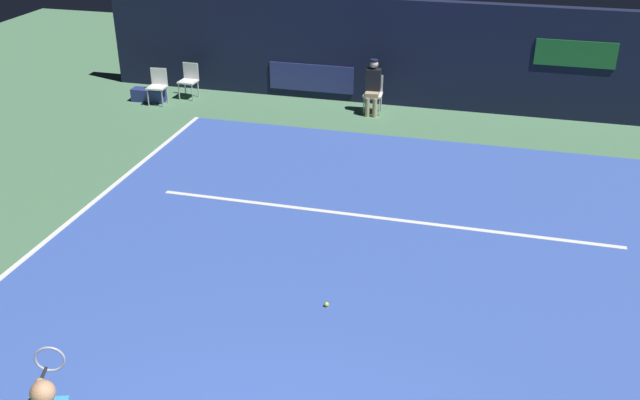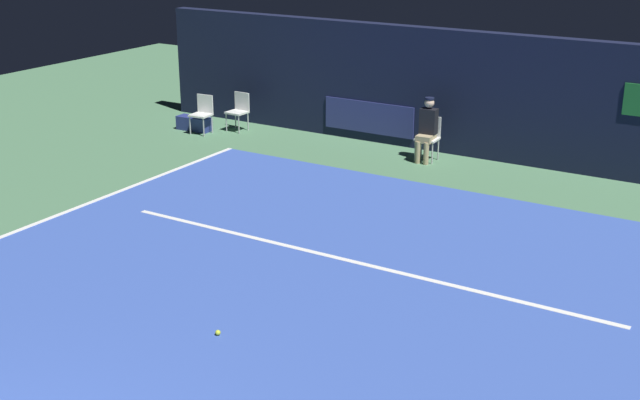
# 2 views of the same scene
# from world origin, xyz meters

# --- Properties ---
(ground_plane) EXTENTS (32.60, 32.60, 0.00)m
(ground_plane) POSITION_xyz_m (0.00, 5.08, 0.00)
(ground_plane) COLOR #4C7A56
(court_surface) EXTENTS (10.46, 12.16, 0.01)m
(court_surface) POSITION_xyz_m (0.00, 5.08, 0.01)
(court_surface) COLOR #3856B2
(court_surface) RESTS_ON ground
(line_service) EXTENTS (8.16, 0.10, 0.01)m
(line_service) POSITION_xyz_m (0.00, 7.21, 0.01)
(line_service) COLOR white
(line_service) RESTS_ON court_surface
(back_wall) EXTENTS (16.71, 0.33, 2.60)m
(back_wall) POSITION_xyz_m (-0.00, 13.43, 1.30)
(back_wall) COLOR #141933
(back_wall) RESTS_ON ground
(line_judge_on_chair) EXTENTS (0.46, 0.55, 1.32)m
(line_judge_on_chair) POSITION_xyz_m (-1.19, 12.57, 0.69)
(line_judge_on_chair) COLOR white
(line_judge_on_chair) RESTS_ON ground
(courtside_chair_near) EXTENTS (0.47, 0.45, 0.88)m
(courtside_chair_near) POSITION_xyz_m (-6.54, 11.92, 0.50)
(courtside_chair_near) COLOR white
(courtside_chair_near) RESTS_ON ground
(courtside_chair_far) EXTENTS (0.46, 0.43, 0.88)m
(courtside_chair_far) POSITION_xyz_m (-5.98, 12.57, 0.50)
(courtside_chair_far) COLOR white
(courtside_chair_far) RESTS_ON ground
(tennis_ball) EXTENTS (0.07, 0.07, 0.07)m
(tennis_ball) POSITION_xyz_m (-0.23, 4.37, 0.05)
(tennis_ball) COLOR #CCE033
(tennis_ball) RESTS_ON court_surface
(equipment_bag) EXTENTS (0.85, 0.34, 0.32)m
(equipment_bag) POSITION_xyz_m (-6.87, 12.01, 0.16)
(equipment_bag) COLOR navy
(equipment_bag) RESTS_ON ground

